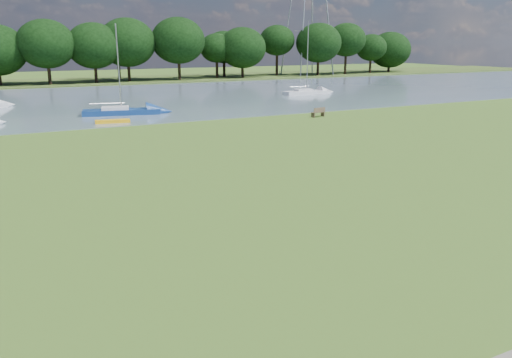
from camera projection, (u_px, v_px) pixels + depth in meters
name	position (u px, v px, depth m)	size (l,w,h in m)	color
ground	(245.00, 201.00, 21.33)	(220.00, 220.00, 0.00)	olive
river	(88.00, 101.00, 57.48)	(220.00, 40.00, 0.10)	slate
far_bank	(59.00, 83.00, 83.30)	(220.00, 20.00, 0.40)	#4C6626
riverbank_bench	(318.00, 112.00, 45.16)	(1.46, 0.68, 0.87)	brown
kayak	(113.00, 121.00, 41.59)	(2.82, 0.66, 0.28)	yellow
tree_line	(66.00, 45.00, 78.76)	(145.05, 8.46, 10.24)	black
sailboat_0	(306.00, 91.00, 64.33)	(6.23, 1.81, 9.16)	white
sailboat_2	(121.00, 110.00, 46.36)	(7.20, 3.37, 8.13)	navy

